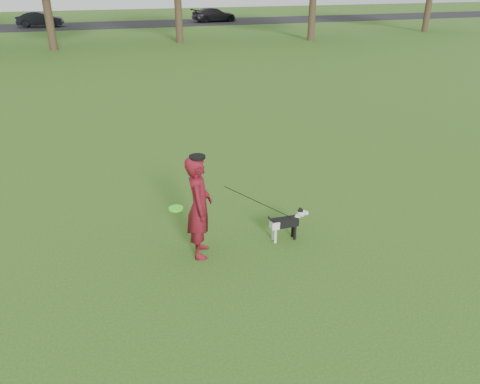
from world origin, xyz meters
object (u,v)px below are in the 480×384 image
object	(u,v)px
man	(199,207)
dog	(288,221)
car_mid	(40,19)
car_right	(214,15)

from	to	relation	value
man	dog	world-z (taller)	man
man	car_mid	distance (m)	39.87
dog	car_right	size ratio (longest dim) A/B	0.18
man	car_mid	size ratio (longest dim) A/B	0.47
car_right	dog	bearing A→B (deg)	158.02
man	car_mid	bearing A→B (deg)	21.45
man	dog	size ratio (longest dim) A/B	2.26
man	car_right	bearing A→B (deg)	-0.70
man	car_mid	xyz separation A→B (m)	(-4.92, 39.56, -0.24)
man	car_right	distance (m)	40.97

